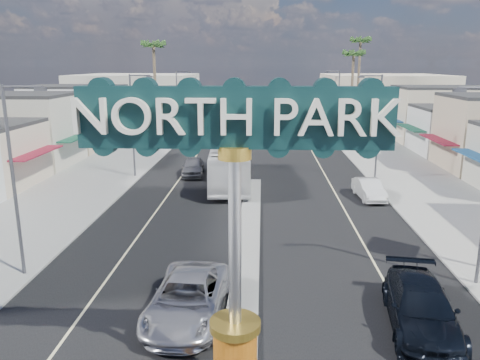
# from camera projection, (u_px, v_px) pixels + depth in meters

# --- Properties ---
(ground) EXTENTS (160.00, 160.00, 0.00)m
(ground) POSITION_uv_depth(u_px,v_px,m) (253.00, 178.00, 41.33)
(ground) COLOR gray
(ground) RESTS_ON ground
(road) EXTENTS (20.00, 120.00, 0.01)m
(road) POSITION_uv_depth(u_px,v_px,m) (253.00, 178.00, 41.33)
(road) COLOR black
(road) RESTS_ON ground
(median_island) EXTENTS (1.30, 30.00, 0.16)m
(median_island) POSITION_uv_depth(u_px,v_px,m) (248.00, 246.00, 25.80)
(median_island) COLOR gray
(median_island) RESTS_ON ground
(sidewalk_left) EXTENTS (8.00, 120.00, 0.12)m
(sidewalk_left) POSITION_uv_depth(u_px,v_px,m) (98.00, 176.00, 41.96)
(sidewalk_left) COLOR gray
(sidewalk_left) RESTS_ON ground
(sidewalk_right) EXTENTS (8.00, 120.00, 0.12)m
(sidewalk_right) POSITION_uv_depth(u_px,v_px,m) (414.00, 180.00, 40.67)
(sidewalk_right) COLOR gray
(sidewalk_right) RESTS_ON ground
(storefront_row_left) EXTENTS (12.00, 42.00, 6.00)m
(storefront_row_left) POSITION_uv_depth(u_px,v_px,m) (50.00, 124.00, 54.32)
(storefront_row_left) COLOR beige
(storefront_row_left) RESTS_ON ground
(storefront_row_right) EXTENTS (12.00, 42.00, 6.00)m
(storefront_row_right) POSITION_uv_depth(u_px,v_px,m) (471.00, 127.00, 52.09)
(storefront_row_right) COLOR #B7B29E
(storefront_row_right) RESTS_ON ground
(backdrop_far_left) EXTENTS (20.00, 20.00, 8.00)m
(backdrop_far_left) POSITION_uv_depth(u_px,v_px,m) (138.00, 97.00, 84.99)
(backdrop_far_left) COLOR #B7B29E
(backdrop_far_left) RESTS_ON ground
(backdrop_far_right) EXTENTS (20.00, 20.00, 8.00)m
(backdrop_far_right) POSITION_uv_depth(u_px,v_px,m) (382.00, 98.00, 82.95)
(backdrop_far_right) COLOR beige
(backdrop_far_right) RESTS_ON ground
(gateway_sign) EXTENTS (8.20, 1.50, 9.15)m
(gateway_sign) POSITION_uv_depth(u_px,v_px,m) (235.00, 212.00, 12.74)
(gateway_sign) COLOR #C55C0F
(gateway_sign) RESTS_ON median_island
(traffic_signal_left) EXTENTS (5.09, 0.45, 6.00)m
(traffic_signal_left) POSITION_uv_depth(u_px,v_px,m) (177.00, 113.00, 54.28)
(traffic_signal_left) COLOR #47474C
(traffic_signal_left) RESTS_ON ground
(traffic_signal_right) EXTENTS (5.09, 0.45, 6.00)m
(traffic_signal_right) POSITION_uv_depth(u_px,v_px,m) (336.00, 114.00, 53.43)
(traffic_signal_right) COLOR #47474C
(traffic_signal_right) RESTS_ON ground
(streetlight_l_near) EXTENTS (2.03, 0.22, 9.00)m
(streetlight_l_near) POSITION_uv_depth(u_px,v_px,m) (16.00, 173.00, 21.20)
(streetlight_l_near) COLOR #47474C
(streetlight_l_near) RESTS_ON ground
(streetlight_l_mid) EXTENTS (2.03, 0.22, 9.00)m
(streetlight_l_mid) POSITION_uv_depth(u_px,v_px,m) (134.00, 120.00, 40.59)
(streetlight_l_mid) COLOR #47474C
(streetlight_l_mid) RESTS_ON ground
(streetlight_l_far) EXTENTS (2.03, 0.22, 9.00)m
(streetlight_l_far) POSITION_uv_depth(u_px,v_px,m) (178.00, 101.00, 61.91)
(streetlight_l_far) COLOR #47474C
(streetlight_l_far) RESTS_ON ground
(streetlight_r_mid) EXTENTS (2.03, 0.22, 9.00)m
(streetlight_r_mid) POSITION_uv_depth(u_px,v_px,m) (377.00, 122.00, 39.62)
(streetlight_r_mid) COLOR #47474C
(streetlight_r_mid) RESTS_ON ground
(streetlight_r_far) EXTENTS (2.03, 0.22, 9.00)m
(streetlight_r_far) POSITION_uv_depth(u_px,v_px,m) (337.00, 101.00, 60.94)
(streetlight_r_far) COLOR #47474C
(streetlight_r_far) RESTS_ON ground
(palm_left_far) EXTENTS (2.60, 2.60, 13.10)m
(palm_left_far) POSITION_uv_depth(u_px,v_px,m) (154.00, 50.00, 58.53)
(palm_left_far) COLOR brown
(palm_left_far) RESTS_ON ground
(palm_right_mid) EXTENTS (2.60, 2.60, 12.10)m
(palm_right_mid) POSITION_uv_depth(u_px,v_px,m) (354.00, 58.00, 63.36)
(palm_right_mid) COLOR brown
(palm_right_mid) RESTS_ON ground
(palm_right_far) EXTENTS (2.60, 2.60, 14.10)m
(palm_right_far) POSITION_uv_depth(u_px,v_px,m) (360.00, 46.00, 68.65)
(palm_right_far) COLOR brown
(palm_right_far) RESTS_ON ground
(suv_left) EXTENTS (3.10, 6.18, 1.68)m
(suv_left) POSITION_uv_depth(u_px,v_px,m) (187.00, 298.00, 18.54)
(suv_left) COLOR #B5B5BA
(suv_left) RESTS_ON ground
(suv_right) EXTENTS (3.17, 6.22, 1.73)m
(suv_right) POSITION_uv_depth(u_px,v_px,m) (421.00, 308.00, 17.74)
(suv_right) COLOR black
(suv_right) RESTS_ON ground
(car_parked_left) EXTENTS (2.35, 4.94, 1.63)m
(car_parked_left) POSITION_uv_depth(u_px,v_px,m) (193.00, 167.00, 42.29)
(car_parked_left) COLOR slate
(car_parked_left) RESTS_ON ground
(car_parked_right) EXTENTS (1.88, 4.56, 1.47)m
(car_parked_right) POSITION_uv_depth(u_px,v_px,m) (369.00, 189.00, 35.02)
(car_parked_right) COLOR silver
(car_parked_right) RESTS_ON ground
(city_bus) EXTENTS (3.89, 13.39, 3.68)m
(city_bus) POSITION_uv_depth(u_px,v_px,m) (230.00, 161.00, 39.52)
(city_bus) COLOR silver
(city_bus) RESTS_ON ground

